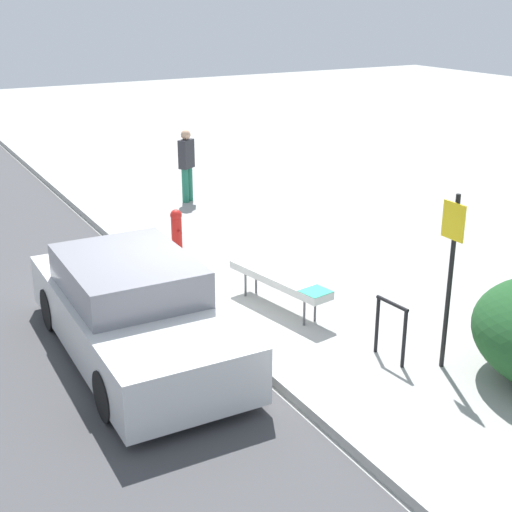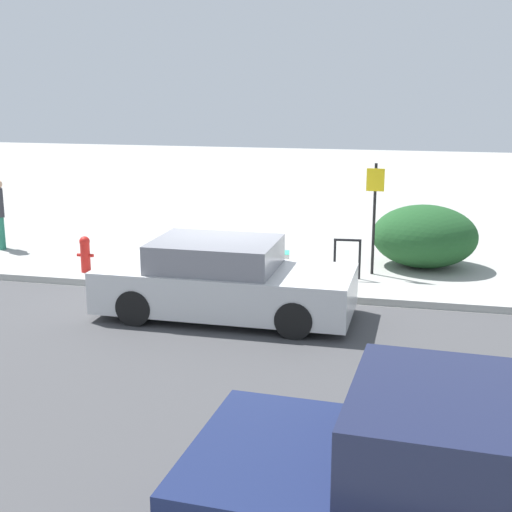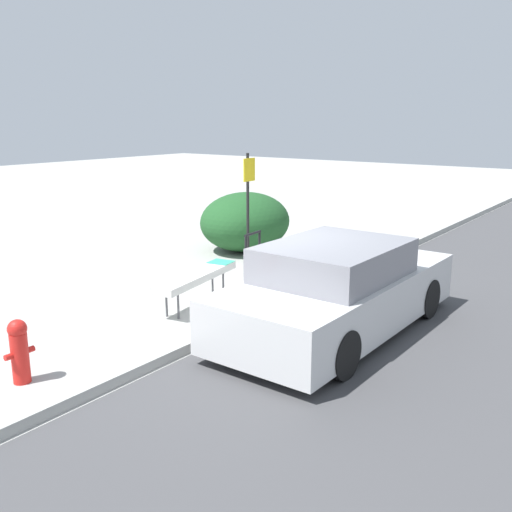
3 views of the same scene
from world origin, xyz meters
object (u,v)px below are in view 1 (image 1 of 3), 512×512
bench (280,280)px  sign_post (451,266)px  bike_rack (391,325)px  pedestrian (187,164)px  parked_car_near (133,311)px  fire_hydrant (176,228)px

bench → sign_post: 2.87m
bike_rack → pedestrian: (-8.30, 0.82, 0.39)m
bench → parked_car_near: size_ratio=0.46×
pedestrian → fire_hydrant: bearing=-150.3°
sign_post → pedestrian: bearing=177.7°
fire_hydrant → parked_car_near: bearing=-30.9°
bench → pedestrian: (-6.20, 1.25, 0.42)m
fire_hydrant → parked_car_near: parked_car_near is taller
bike_rack → pedestrian: size_ratio=0.50×
fire_hydrant → parked_car_near: size_ratio=0.18×
pedestrian → parked_car_near: size_ratio=0.39×
pedestrian → parked_car_near: 7.47m
bench → fire_hydrant: 3.31m
bike_rack → sign_post: sign_post is taller
bench → bike_rack: 2.14m
fire_hydrant → pedestrian: 3.31m
bike_rack → sign_post: size_ratio=0.36×
bike_rack → fire_hydrant: (-5.40, -0.70, -0.09)m
bike_rack → fire_hydrant: size_ratio=1.08×
bench → bike_rack: bearing=1.6°
parked_car_near → fire_hydrant: bearing=149.9°
bike_rack → pedestrian: 8.35m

